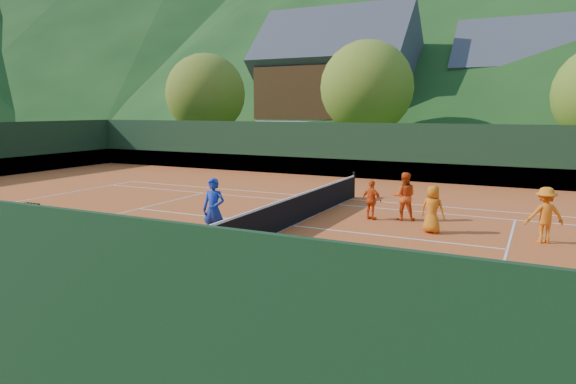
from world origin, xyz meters
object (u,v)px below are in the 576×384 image
at_px(student_b, 372,200).
at_px(chalet_left, 337,88).
at_px(student_d, 545,215).
at_px(tennis_net, 292,210).
at_px(ball_hopper, 26,213).
at_px(student_a, 404,196).
at_px(chalet_mid, 533,94).
at_px(coach, 214,210).
at_px(student_c, 432,209).

xyz_separation_m(student_b, chalet_left, (-12.01, 27.98, 4.96)).
xyz_separation_m(student_d, tennis_net, (-7.24, -1.22, -0.29)).
relative_size(ball_hopper, chalet_left, 0.07).
relative_size(student_a, chalet_left, 0.12).
distance_m(tennis_net, chalet_mid, 34.81).
height_order(coach, student_a, coach).
distance_m(student_d, chalet_left, 33.90).
bearing_deg(student_c, chalet_left, -53.23).
distance_m(coach, tennis_net, 2.96).
height_order(student_b, student_d, student_d).
distance_m(student_a, tennis_net, 3.89).
distance_m(ball_hopper, chalet_left, 35.43).
height_order(student_d, chalet_mid, chalet_mid).
bearing_deg(chalet_left, student_b, -66.77).
distance_m(student_b, chalet_left, 30.85).
relative_size(student_a, chalet_mid, 0.13).
distance_m(student_d, chalet_mid, 33.07).
relative_size(coach, chalet_left, 0.13).
xyz_separation_m(student_a, chalet_left, (-13.00, 27.55, 4.82)).
height_order(tennis_net, chalet_left, chalet_left).
xyz_separation_m(tennis_net, ball_hopper, (-6.15, -4.89, 0.25)).
distance_m(coach, student_d, 9.26).
relative_size(coach, tennis_net, 0.15).
bearing_deg(ball_hopper, student_b, 40.24).
xyz_separation_m(tennis_net, chalet_left, (-10.00, 30.00, 5.13)).
distance_m(coach, chalet_mid, 37.61).
bearing_deg(tennis_net, chalet_mid, 79.99).
height_order(ball_hopper, chalet_mid, chalet_mid).
distance_m(coach, ball_hopper, 5.47).
bearing_deg(tennis_net, ball_hopper, -141.53).
distance_m(student_c, tennis_net, 4.34).
distance_m(student_a, student_d, 4.42).
xyz_separation_m(ball_hopper, chalet_left, (-3.85, 34.88, 4.88)).
bearing_deg(coach, tennis_net, 59.33).
bearing_deg(tennis_net, student_a, 39.25).
height_order(student_a, student_d, student_a).
xyz_separation_m(tennis_net, chalet_mid, (6.00, 34.00, 4.47)).
bearing_deg(chalet_left, ball_hopper, -83.70).
relative_size(student_d, chalet_left, 0.11).
relative_size(student_b, student_d, 0.85).
bearing_deg(tennis_net, chalet_left, 108.43).
height_order(student_a, student_c, student_a).
height_order(student_d, ball_hopper, student_d).
bearing_deg(student_d, student_c, -15.78).
distance_m(student_c, chalet_left, 32.66).
xyz_separation_m(student_d, ball_hopper, (-13.39, -6.11, -0.04)).
xyz_separation_m(student_b, student_d, (5.23, -0.80, 0.12)).
bearing_deg(coach, chalet_mid, 71.21).
bearing_deg(student_c, student_b, -14.01).
height_order(coach, student_d, coach).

